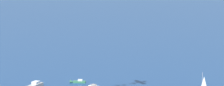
# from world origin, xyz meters

# --- Properties ---
(motorboat_far_port) EXTENTS (4.95, 11.37, 3.20)m
(motorboat_far_port) POSITION_xyz_m (-36.75, 25.58, 0.86)
(motorboat_far_port) COLOR #9E9993
(motorboat_far_port) RESTS_ON ground_plane
(motorboat_offshore) EXTENTS (6.81, 2.34, 1.94)m
(motorboat_offshore) POSITION_xyz_m (-21.72, 38.60, 0.52)
(motorboat_offshore) COLOR #33704C
(motorboat_offshore) RESTS_ON ground_plane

